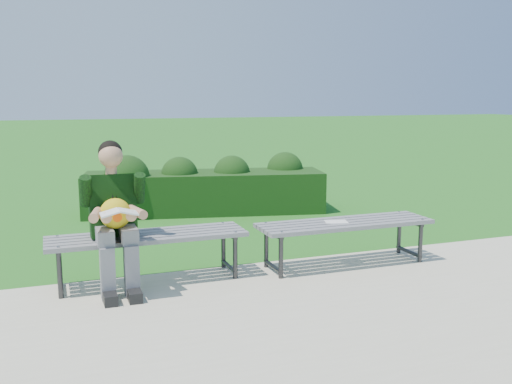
# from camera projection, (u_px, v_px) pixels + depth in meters

# --- Properties ---
(ground) EXTENTS (80.00, 80.00, 0.00)m
(ground) POSITION_uv_depth(u_px,v_px,m) (223.00, 268.00, 5.75)
(ground) COLOR #256D17
(ground) RESTS_ON ground
(walkway) EXTENTS (30.00, 3.50, 0.02)m
(walkway) POSITION_uv_depth(u_px,v_px,m) (293.00, 334.00, 4.13)
(walkway) COLOR #AAA58E
(walkway) RESTS_ON ground
(hedge) EXTENTS (3.62, 1.58, 0.90)m
(hedge) POSITION_uv_depth(u_px,v_px,m) (203.00, 187.00, 8.51)
(hedge) COLOR #113B11
(hedge) RESTS_ON ground
(bench_left) EXTENTS (1.80, 0.50, 0.46)m
(bench_left) POSITION_uv_depth(u_px,v_px,m) (148.00, 240.00, 5.22)
(bench_left) COLOR slate
(bench_left) RESTS_ON walkway
(bench_right) EXTENTS (1.80, 0.50, 0.46)m
(bench_right) POSITION_uv_depth(u_px,v_px,m) (345.00, 227.00, 5.76)
(bench_right) COLOR slate
(bench_right) RESTS_ON walkway
(seated_boy) EXTENTS (0.56, 0.76, 1.31)m
(seated_boy) POSITION_uv_depth(u_px,v_px,m) (114.00, 212.00, 4.98)
(seated_boy) COLOR gray
(seated_boy) RESTS_ON walkway
(paper_sheet) EXTENTS (0.25, 0.21, 0.01)m
(paper_sheet) POSITION_uv_depth(u_px,v_px,m) (336.00, 222.00, 5.71)
(paper_sheet) COLOR white
(paper_sheet) RESTS_ON bench_right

